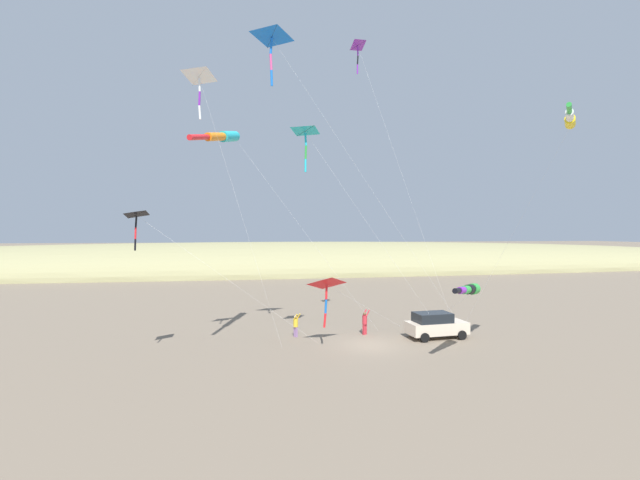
# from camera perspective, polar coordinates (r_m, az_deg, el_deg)

# --- Properties ---
(ground_plane) EXTENTS (600.00, 600.00, 0.00)m
(ground_plane) POSITION_cam_1_polar(r_m,az_deg,el_deg) (29.63, 6.78, -13.93)
(ground_plane) COLOR #756654
(dune_ridge_grassy) EXTENTS (28.00, 240.00, 11.60)m
(dune_ridge_grassy) POSITION_cam_1_polar(r_m,az_deg,el_deg) (83.16, -4.29, -4.24)
(dune_ridge_grassy) COLOR #938E60
(dune_ridge_grassy) RESTS_ON ground_plane
(parked_car) EXTENTS (2.34, 4.43, 1.85)m
(parked_car) POSITION_cam_1_polar(r_m,az_deg,el_deg) (32.16, 15.37, -11.01)
(parked_car) COLOR beige
(parked_car) RESTS_ON ground_plane
(cooler_box) EXTENTS (0.62, 0.42, 0.42)m
(cooler_box) POSITION_cam_1_polar(r_m,az_deg,el_deg) (34.73, 13.91, -11.35)
(cooler_box) COLOR black
(cooler_box) RESTS_ON ground_plane
(person_adult_flyer) EXTENTS (0.62, 0.60, 1.74)m
(person_adult_flyer) POSITION_cam_1_polar(r_m,az_deg,el_deg) (31.39, -3.31, -11.29)
(person_adult_flyer) COLOR #8E6B9E
(person_adult_flyer) RESTS_ON ground_plane
(person_child_green_jacket) EXTENTS (0.60, 0.66, 1.85)m
(person_child_green_jacket) POSITION_cam_1_polar(r_m,az_deg,el_deg) (32.21, 6.08, -10.87)
(person_child_green_jacket) COLOR #B72833
(person_child_green_jacket) RESTS_ON ground_plane
(kite_delta_orange_high_right) EXTENTS (3.58, 6.02, 17.04)m
(kite_delta_orange_high_right) POSITION_cam_1_polar(r_m,az_deg,el_deg) (26.81, -16.09, 20.43)
(kite_delta_orange_high_right) COLOR white
(kite_delta_orange_high_right) RESTS_ON ground_plane
(kite_delta_checkered_midright) EXTENTS (3.67, 16.07, 20.45)m
(kite_delta_checkered_midright) POSITION_cam_1_polar(r_m,az_deg,el_deg) (29.56, -6.53, 25.59)
(kite_delta_checkered_midright) COLOR blue
(kite_delta_checkered_midright) RESTS_ON ground_plane
(kite_delta_teal_far_right) EXTENTS (2.19, 11.54, 14.55)m
(kite_delta_teal_far_right) POSITION_cam_1_polar(r_m,az_deg,el_deg) (28.04, -2.02, 14.49)
(kite_delta_teal_far_right) COLOR #1EB7C6
(kite_delta_teal_far_right) RESTS_ON ground_plane
(kite_windsock_magenta_far_left) EXTENTS (8.25, 13.08, 14.58)m
(kite_windsock_magenta_far_left) POSITION_cam_1_polar(r_m,az_deg,el_deg) (27.86, -13.12, 13.48)
(kite_windsock_magenta_far_left) COLOR #1EB7C6
(kite_windsock_magenta_far_left) RESTS_ON ground_plane
(kite_delta_long_streamer_left) EXTENTS (1.77, 8.38, 21.69)m
(kite_delta_long_streamer_left) POSITION_cam_1_polar(r_m,az_deg,el_deg) (33.99, 5.10, 24.67)
(kite_delta_long_streamer_left) COLOR purple
(kite_delta_long_streamer_left) RESTS_ON ground_plane
(kite_windsock_black_fish_shape) EXTENTS (11.30, 3.54, 4.56)m
(kite_windsock_black_fish_shape) POSITION_cam_1_polar(r_m,az_deg,el_deg) (26.91, 19.45, -6.34)
(kite_windsock_black_fish_shape) COLOR green
(kite_windsock_black_fish_shape) RESTS_ON ground_plane
(kite_windsock_striped_overhead) EXTENTS (10.47, 3.03, 14.14)m
(kite_windsock_striped_overhead) POSITION_cam_1_polar(r_m,az_deg,el_deg) (27.47, 30.73, 13.96)
(kite_windsock_striped_overhead) COLOR yellow
(kite_windsock_striped_overhead) RESTS_ON ground_plane
(kite_delta_yellow_midlevel) EXTENTS (5.86, 8.25, 4.81)m
(kite_delta_yellow_midlevel) POSITION_cam_1_polar(r_m,az_deg,el_deg) (28.07, 0.86, -5.94)
(kite_delta_yellow_midlevel) COLOR red
(kite_delta_yellow_midlevel) RESTS_ON ground_plane
(kite_delta_purple_drifting) EXTENTS (3.76, 11.87, 9.00)m
(kite_delta_purple_drifting) POSITION_cam_1_polar(r_m,az_deg,el_deg) (26.34, -23.60, 3.14)
(kite_delta_purple_drifting) COLOR black
(kite_delta_purple_drifting) RESTS_ON ground_plane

